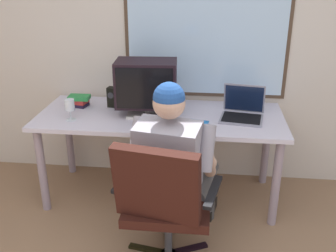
% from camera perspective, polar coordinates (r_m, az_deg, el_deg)
% --- Properties ---
extents(wall_rear, '(5.61, 0.08, 2.76)m').
position_cam_1_polar(wall_rear, '(3.30, 1.13, 15.05)').
color(wall_rear, beige).
rests_on(wall_rear, ground).
extents(desk, '(1.89, 0.75, 0.72)m').
position_cam_1_polar(desk, '(3.08, -1.10, 0.21)').
color(desk, gray).
rests_on(desk, ground).
extents(office_chair, '(0.67, 0.62, 0.90)m').
position_cam_1_polar(office_chair, '(2.39, -0.67, -10.34)').
color(office_chair, black).
rests_on(office_chair, ground).
extents(person_seated, '(0.60, 0.84, 1.19)m').
position_cam_1_polar(person_seated, '(2.56, 1.02, -5.28)').
color(person_seated, '#4A4949').
rests_on(person_seated, ground).
extents(crt_monitor, '(0.47, 0.31, 0.42)m').
position_cam_1_polar(crt_monitor, '(2.98, -3.15, 6.04)').
color(crt_monitor, beige).
rests_on(crt_monitor, desk).
extents(laptop, '(0.35, 0.33, 0.24)m').
position_cam_1_polar(laptop, '(3.03, 10.72, 2.38)').
color(laptop, gray).
rests_on(laptop, desk).
extents(wine_glass, '(0.08, 0.08, 0.16)m').
position_cam_1_polar(wine_glass, '(3.00, -14.00, 2.78)').
color(wine_glass, silver).
rests_on(wine_glass, desk).
extents(desk_speaker, '(0.08, 0.08, 0.16)m').
position_cam_1_polar(desk_speaker, '(3.23, -8.02, 4.17)').
color(desk_speaker, black).
rests_on(desk_speaker, desk).
extents(book_stack, '(0.19, 0.14, 0.09)m').
position_cam_1_polar(book_stack, '(3.30, -12.77, 3.59)').
color(book_stack, black).
rests_on(book_stack, desk).
extents(cd_case, '(0.17, 0.16, 0.01)m').
position_cam_1_polar(cd_case, '(2.88, 4.28, 0.40)').
color(cd_case, blue).
rests_on(cd_case, desk).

